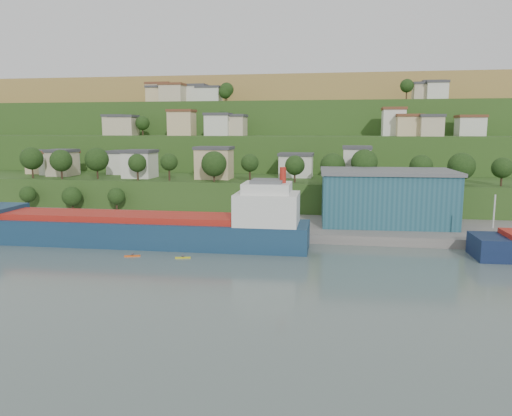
% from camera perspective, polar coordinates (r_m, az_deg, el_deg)
% --- Properties ---
extents(ground, '(500.00, 500.00, 0.00)m').
position_cam_1_polar(ground, '(96.47, -6.35, -5.62)').
color(ground, '#4A5A56').
rests_on(ground, ground).
extents(quay, '(220.00, 26.00, 4.00)m').
position_cam_1_polar(quay, '(120.30, 6.59, -2.70)').
color(quay, slate).
rests_on(quay, ground).
extents(pebble_beach, '(40.00, 18.00, 2.40)m').
position_cam_1_polar(pebble_beach, '(140.08, -25.90, -1.89)').
color(pebble_beach, slate).
rests_on(pebble_beach, ground).
extents(hillside, '(360.00, 210.96, 96.00)m').
position_cam_1_polar(hillside, '(260.82, 3.88, 3.64)').
color(hillside, '#284719').
rests_on(hillside, ground).
extents(cargo_ship_near, '(73.70, 12.84, 18.90)m').
position_cam_1_polar(cargo_ship_near, '(108.47, -12.42, -2.51)').
color(cargo_ship_near, '#14314D').
rests_on(cargo_ship_near, ground).
extents(warehouse, '(31.94, 20.58, 12.80)m').
position_cam_1_polar(warehouse, '(122.20, 14.67, 1.26)').
color(warehouse, '#1F4E5D').
rests_on(warehouse, quay).
extents(caravan, '(6.40, 3.45, 2.84)m').
position_cam_1_polar(caravan, '(138.37, -25.82, -0.91)').
color(caravan, white).
rests_on(caravan, pebble_beach).
extents(dinghy, '(4.74, 2.34, 0.91)m').
position_cam_1_polar(dinghy, '(129.86, -22.84, -1.74)').
color(dinghy, silver).
rests_on(dinghy, pebble_beach).
extents(kayak_orange, '(3.05, 1.45, 0.76)m').
position_cam_1_polar(kayak_orange, '(99.30, -13.95, -5.28)').
color(kayak_orange, '#E55414').
rests_on(kayak_orange, ground).
extents(kayak_yellow, '(2.94, 1.25, 0.73)m').
position_cam_1_polar(kayak_yellow, '(96.17, -8.36, -5.57)').
color(kayak_yellow, gold).
rests_on(kayak_yellow, ground).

